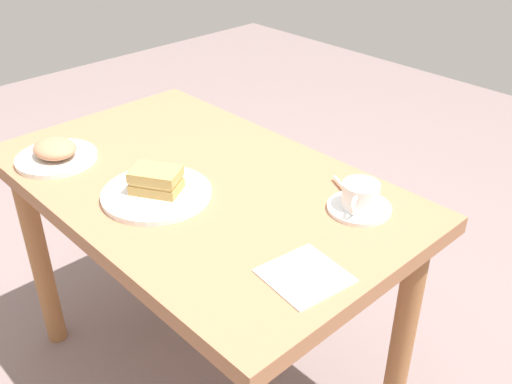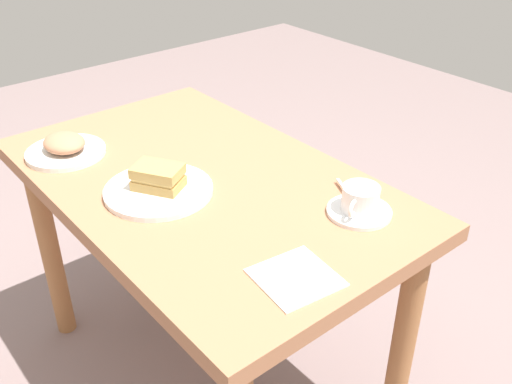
{
  "view_description": "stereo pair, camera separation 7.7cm",
  "coord_description": "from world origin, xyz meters",
  "px_view_note": "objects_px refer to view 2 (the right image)",
  "views": [
    {
      "loc": [
        1.04,
        -0.78,
        1.45
      ],
      "look_at": [
        0.18,
        0.03,
        0.75
      ],
      "focal_mm": 40.81,
      "sensor_mm": 36.0,
      "label": 1
    },
    {
      "loc": [
        1.09,
        -0.72,
        1.45
      ],
      "look_at": [
        0.18,
        0.03,
        0.75
      ],
      "focal_mm": 40.81,
      "sensor_mm": 36.0,
      "label": 2
    }
  ],
  "objects_px": {
    "coffee_cup": "(360,198)",
    "sandwich_plate": "(159,190)",
    "coffee_saucer": "(359,212)",
    "sandwich_front": "(158,177)",
    "spoon": "(347,192)",
    "side_plate": "(66,152)",
    "dining_table": "(204,213)",
    "napkin": "(296,277)"
  },
  "relations": [
    {
      "from": "sandwich_plate",
      "to": "coffee_cup",
      "type": "relative_size",
      "value": 2.41
    },
    {
      "from": "dining_table",
      "to": "spoon",
      "type": "height_order",
      "value": "spoon"
    },
    {
      "from": "spoon",
      "to": "napkin",
      "type": "xyz_separation_m",
      "value": [
        0.15,
        -0.31,
        -0.01
      ]
    },
    {
      "from": "coffee_saucer",
      "to": "side_plate",
      "type": "relative_size",
      "value": 0.7
    },
    {
      "from": "sandwich_plate",
      "to": "spoon",
      "type": "xyz_separation_m",
      "value": [
        0.3,
        0.34,
        0.01
      ]
    },
    {
      "from": "coffee_cup",
      "to": "side_plate",
      "type": "height_order",
      "value": "coffee_cup"
    },
    {
      "from": "coffee_saucer",
      "to": "side_plate",
      "type": "xyz_separation_m",
      "value": [
        -0.71,
        -0.4,
        0.0
      ]
    },
    {
      "from": "coffee_cup",
      "to": "spoon",
      "type": "distance_m",
      "value": 0.08
    },
    {
      "from": "coffee_saucer",
      "to": "side_plate",
      "type": "height_order",
      "value": "side_plate"
    },
    {
      "from": "napkin",
      "to": "sandwich_plate",
      "type": "bearing_deg",
      "value": -175.5
    },
    {
      "from": "coffee_saucer",
      "to": "sandwich_plate",
      "type": "bearing_deg",
      "value": -140.54
    },
    {
      "from": "sandwich_plate",
      "to": "sandwich_front",
      "type": "relative_size",
      "value": 1.9
    },
    {
      "from": "dining_table",
      "to": "side_plate",
      "type": "distance_m",
      "value": 0.42
    },
    {
      "from": "sandwich_front",
      "to": "spoon",
      "type": "relative_size",
      "value": 1.5
    },
    {
      "from": "dining_table",
      "to": "coffee_saucer",
      "type": "distance_m",
      "value": 0.43
    },
    {
      "from": "dining_table",
      "to": "spoon",
      "type": "relative_size",
      "value": 12.02
    },
    {
      "from": "sandwich_plate",
      "to": "coffee_saucer",
      "type": "distance_m",
      "value": 0.49
    },
    {
      "from": "sandwich_front",
      "to": "coffee_cup",
      "type": "height_order",
      "value": "sandwich_front"
    },
    {
      "from": "sandwich_front",
      "to": "spoon",
      "type": "xyz_separation_m",
      "value": [
        0.31,
        0.34,
        -0.03
      ]
    },
    {
      "from": "dining_table",
      "to": "sandwich_plate",
      "type": "xyz_separation_m",
      "value": [
        -0.01,
        -0.12,
        0.11
      ]
    },
    {
      "from": "sandwich_plate",
      "to": "dining_table",
      "type": "bearing_deg",
      "value": 87.18
    },
    {
      "from": "spoon",
      "to": "side_plate",
      "type": "distance_m",
      "value": 0.78
    },
    {
      "from": "dining_table",
      "to": "napkin",
      "type": "distance_m",
      "value": 0.47
    },
    {
      "from": "sandwich_plate",
      "to": "sandwich_front",
      "type": "distance_m",
      "value": 0.04
    },
    {
      "from": "dining_table",
      "to": "coffee_saucer",
      "type": "height_order",
      "value": "coffee_saucer"
    },
    {
      "from": "spoon",
      "to": "coffee_cup",
      "type": "bearing_deg",
      "value": -26.99
    },
    {
      "from": "napkin",
      "to": "side_plate",
      "type": "bearing_deg",
      "value": -171.07
    },
    {
      "from": "sandwich_plate",
      "to": "napkin",
      "type": "bearing_deg",
      "value": 4.5
    },
    {
      "from": "coffee_saucer",
      "to": "spoon",
      "type": "bearing_deg",
      "value": 153.78
    },
    {
      "from": "sandwich_front",
      "to": "coffee_saucer",
      "type": "relative_size",
      "value": 0.93
    },
    {
      "from": "coffee_cup",
      "to": "sandwich_plate",
      "type": "bearing_deg",
      "value": -140.72
    },
    {
      "from": "coffee_saucer",
      "to": "spoon",
      "type": "relative_size",
      "value": 1.61
    },
    {
      "from": "side_plate",
      "to": "coffee_cup",
      "type": "bearing_deg",
      "value": 28.99
    },
    {
      "from": "napkin",
      "to": "coffee_saucer",
      "type": "bearing_deg",
      "value": 106.06
    },
    {
      "from": "sandwich_front",
      "to": "coffee_cup",
      "type": "distance_m",
      "value": 0.48
    },
    {
      "from": "sandwich_plate",
      "to": "side_plate",
      "type": "bearing_deg",
      "value": -165.32
    },
    {
      "from": "spoon",
      "to": "napkin",
      "type": "relative_size",
      "value": 0.62
    },
    {
      "from": "sandwich_plate",
      "to": "side_plate",
      "type": "height_order",
      "value": "same"
    },
    {
      "from": "sandwich_front",
      "to": "sandwich_plate",
      "type": "bearing_deg",
      "value": -78.35
    },
    {
      "from": "dining_table",
      "to": "sandwich_plate",
      "type": "bearing_deg",
      "value": -92.82
    },
    {
      "from": "sandwich_front",
      "to": "coffee_cup",
      "type": "xyz_separation_m",
      "value": [
        0.38,
        0.3,
        -0.0
      ]
    },
    {
      "from": "coffee_cup",
      "to": "spoon",
      "type": "relative_size",
      "value": 1.18
    }
  ]
}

